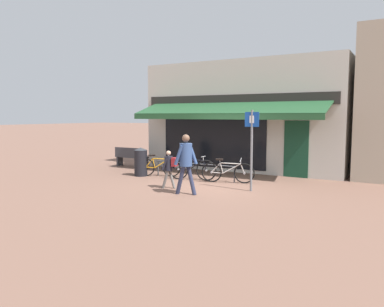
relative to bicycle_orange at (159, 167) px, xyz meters
name	(u,v)px	position (x,y,z in m)	size (l,w,h in m)	color
ground_plane	(206,186)	(2.41, -0.74, -0.37)	(160.00, 160.00, 0.00)	brown
shop_front	(247,116)	(1.98, 3.88, 1.89)	(8.44, 4.54, 4.52)	beige
bike_rack_rail	(194,166)	(1.40, 0.25, 0.10)	(3.28, 0.04, 0.57)	#47494F
bicycle_orange	(159,167)	(0.00, 0.00, 0.00)	(1.59, 0.70, 0.83)	black
bicycle_black	(192,169)	(1.48, -0.03, 0.02)	(1.73, 0.60, 0.88)	black
bicycle_silver	(228,172)	(2.82, 0.06, 0.00)	(1.77, 0.69, 0.86)	black
pedestrian_adult	(186,158)	(2.55, -2.25, 0.70)	(0.64, 0.51, 1.76)	#282D47
pedestrian_child	(169,165)	(1.65, -1.74, 0.38)	(0.48, 0.47, 1.21)	slate
litter_bin	(141,162)	(-0.66, -0.23, 0.17)	(0.50, 0.50, 1.08)	black
parking_sign	(252,142)	(4.01, -0.84, 1.13)	(0.44, 0.07, 2.45)	slate
park_bench	(131,157)	(-2.57, 1.53, 0.09)	(1.60, 0.46, 0.87)	#38383D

